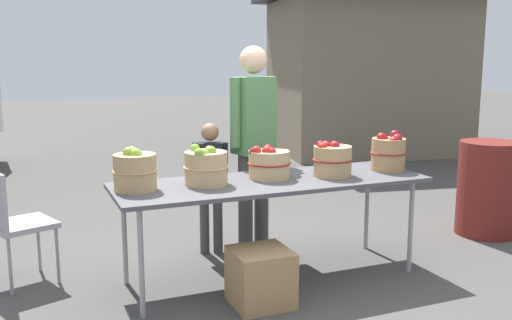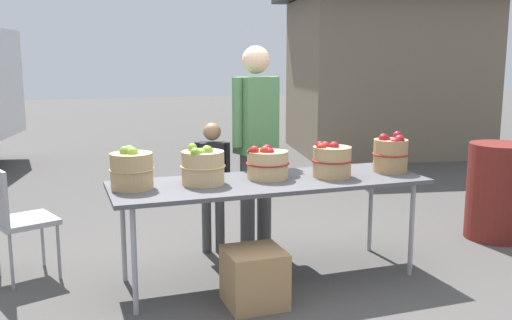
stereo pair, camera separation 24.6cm
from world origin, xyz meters
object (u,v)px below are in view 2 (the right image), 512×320
at_px(produce_crate, 254,277).
at_px(apple_basket_red_2, 391,154).
at_px(folding_chair, 15,214).
at_px(trash_barrel, 497,191).
at_px(apple_basket_green_0, 132,170).
at_px(apple_basket_red_1, 332,160).
at_px(market_table, 270,186).
at_px(apple_basket_red_0, 267,163).
at_px(apple_basket_green_1, 203,166).
at_px(child_customer, 213,177).
at_px(vendor_adult, 256,133).

bearing_deg(produce_crate, apple_basket_red_2, 17.36).
bearing_deg(apple_basket_red_2, folding_chair, 167.95).
distance_m(apple_basket_red_2, trash_barrel, 1.39).
bearing_deg(apple_basket_red_2, apple_basket_green_0, 178.01).
bearing_deg(apple_basket_green_0, apple_basket_red_1, -3.67).
relative_size(apple_basket_red_1, produce_crate, 0.80).
relative_size(market_table, apple_basket_red_1, 7.52).
distance_m(apple_basket_red_0, trash_barrel, 2.34).
distance_m(apple_basket_green_1, child_customer, 0.74).
height_order(market_table, folding_chair, folding_chair).
relative_size(child_customer, trash_barrel, 1.27).
xyz_separation_m(apple_basket_green_1, vendor_adult, (0.61, 0.60, 0.14)).
bearing_deg(folding_chair, market_table, -128.38).
distance_m(apple_basket_green_1, apple_basket_red_1, 0.97).
xyz_separation_m(apple_basket_red_0, produce_crate, (-0.27, -0.48, -0.67)).
xyz_separation_m(apple_basket_green_1, apple_basket_red_1, (0.97, -0.07, -0.00)).
bearing_deg(child_customer, apple_basket_green_1, 87.52).
distance_m(child_customer, trash_barrel, 2.59).
bearing_deg(folding_chair, vendor_adult, -108.33).
xyz_separation_m(apple_basket_green_1, apple_basket_red_2, (1.49, -0.05, 0.01)).
bearing_deg(folding_chair, child_customer, -105.85).
bearing_deg(child_customer, apple_basket_red_1, 152.67).
height_order(apple_basket_red_0, vendor_adult, vendor_adult).
relative_size(market_table, trash_barrel, 2.63).
xyz_separation_m(apple_basket_green_1, produce_crate, (0.23, -0.45, -0.69)).
bearing_deg(child_customer, folding_chair, 22.26).
relative_size(apple_basket_red_2, trash_barrel, 0.36).
bearing_deg(apple_basket_red_2, trash_barrel, 10.55).
relative_size(apple_basket_green_1, produce_crate, 0.85).
distance_m(apple_basket_green_1, apple_basket_red_2, 1.50).
bearing_deg(trash_barrel, apple_basket_green_0, -177.01).
height_order(folding_chair, trash_barrel, trash_barrel).
relative_size(vendor_adult, folding_chair, 2.01).
xyz_separation_m(apple_basket_red_2, vendor_adult, (-0.89, 0.65, 0.13)).
relative_size(apple_basket_red_0, apple_basket_red_2, 1.04).
relative_size(vendor_adult, child_customer, 1.56).
bearing_deg(apple_basket_red_2, market_table, 179.42).
height_order(market_table, apple_basket_green_1, apple_basket_green_1).
distance_m(vendor_adult, folding_chair, 1.96).
bearing_deg(market_table, apple_basket_green_1, 175.36).
bearing_deg(apple_basket_red_2, apple_basket_green_1, 178.09).
xyz_separation_m(apple_basket_red_1, child_customer, (-0.73, 0.73, -0.22)).
height_order(trash_barrel, produce_crate, trash_barrel).
distance_m(market_table, apple_basket_green_0, 1.00).
distance_m(market_table, apple_basket_red_1, 0.51).
height_order(child_customer, produce_crate, child_customer).
bearing_deg(apple_basket_red_1, apple_basket_red_2, 2.70).
bearing_deg(market_table, apple_basket_red_2, -0.58).
relative_size(apple_basket_red_0, produce_crate, 0.85).
bearing_deg(trash_barrel, apple_basket_red_0, -176.02).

